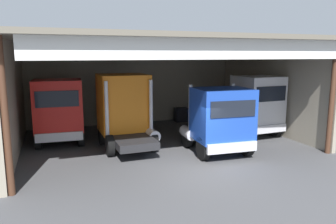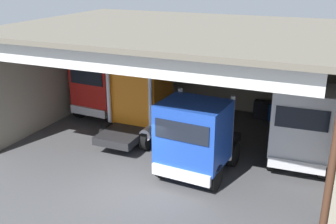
{
  "view_description": "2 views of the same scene",
  "coord_description": "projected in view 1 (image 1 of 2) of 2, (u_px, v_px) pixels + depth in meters",
  "views": [
    {
      "loc": [
        -5.55,
        -11.53,
        4.75
      ],
      "look_at": [
        0.0,
        3.69,
        1.88
      ],
      "focal_mm": 34.73,
      "sensor_mm": 36.0,
      "label": 1
    },
    {
      "loc": [
        6.73,
        -11.75,
        7.96
      ],
      "look_at": [
        0.0,
        3.69,
        1.88
      ],
      "focal_mm": 42.47,
      "sensor_mm": 36.0,
      "label": 2
    }
  ],
  "objects": [
    {
      "name": "truck_white_center_left_bay",
      "position": [
        255.0,
        105.0,
        19.05
      ],
      "size": [
        2.61,
        4.31,
        3.53
      ],
      "rotation": [
        0.0,
        0.0,
        3.19
      ],
      "color": "white",
      "rests_on": "ground"
    },
    {
      "name": "truck_orange_center_right_bay",
      "position": [
        125.0,
        109.0,
        16.79
      ],
      "size": [
        2.64,
        4.53,
        3.75
      ],
      "rotation": [
        0.0,
        0.0,
        0.01
      ],
      "color": "orange",
      "rests_on": "ground"
    },
    {
      "name": "oil_drum",
      "position": [
        190.0,
        115.0,
        23.42
      ],
      "size": [
        0.58,
        0.58,
        0.93
      ],
      "primitive_type": "cylinder",
      "color": "#194CB2",
      "rests_on": "ground"
    },
    {
      "name": "workshop_shed",
      "position": [
        153.0,
        70.0,
        18.41
      ],
      "size": [
        15.1,
        11.46,
        5.56
      ],
      "color": "#9E937F",
      "rests_on": "ground"
    },
    {
      "name": "ground_plane",
      "position": [
        199.0,
        171.0,
        13.37
      ],
      "size": [
        80.0,
        80.0,
        0.0
      ],
      "primitive_type": "plane",
      "color": "#4C4C4F",
      "rests_on": "ground"
    },
    {
      "name": "truck_red_left_bay",
      "position": [
        58.0,
        111.0,
        17.16
      ],
      "size": [
        2.64,
        4.53,
        3.48
      ],
      "rotation": [
        0.0,
        0.0,
        3.08
      ],
      "color": "red",
      "rests_on": "ground"
    },
    {
      "name": "truck_blue_right_bay",
      "position": [
        219.0,
        120.0,
        15.55
      ],
      "size": [
        2.76,
        4.7,
        3.3
      ],
      "rotation": [
        0.0,
        0.0,
        3.08
      ],
      "color": "#1E47B7",
      "rests_on": "ground"
    },
    {
      "name": "tool_cart",
      "position": [
        181.0,
        115.0,
        23.31
      ],
      "size": [
        0.9,
        0.6,
        1.0
      ],
      "primitive_type": "cube",
      "color": "black",
      "rests_on": "ground"
    }
  ]
}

